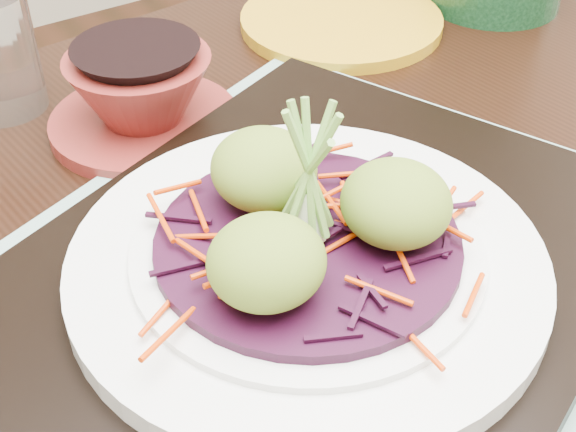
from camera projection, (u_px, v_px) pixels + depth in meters
dining_table at (263, 373)px, 0.57m from camera, size 1.20×0.86×0.71m
placemat at (306, 299)px, 0.49m from camera, size 0.60×0.54×0.00m
serving_tray at (307, 285)px, 0.48m from camera, size 0.52×0.46×0.02m
white_plate at (307, 261)px, 0.47m from camera, size 0.28×0.28×0.02m
cabbage_bed at (308, 243)px, 0.46m from camera, size 0.18×0.18×0.01m
carrot_julienne at (308, 231)px, 0.46m from camera, size 0.22×0.22×0.01m
guacamole_scoops at (309, 210)px, 0.45m from camera, size 0.15×0.14×0.05m
scallion_garnish at (309, 178)px, 0.43m from camera, size 0.07×0.07×0.10m
terracotta_bowl_set at (142, 98)px, 0.63m from camera, size 0.19×0.19×0.06m
yellow_plate at (341, 21)px, 0.78m from camera, size 0.26×0.26×0.01m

